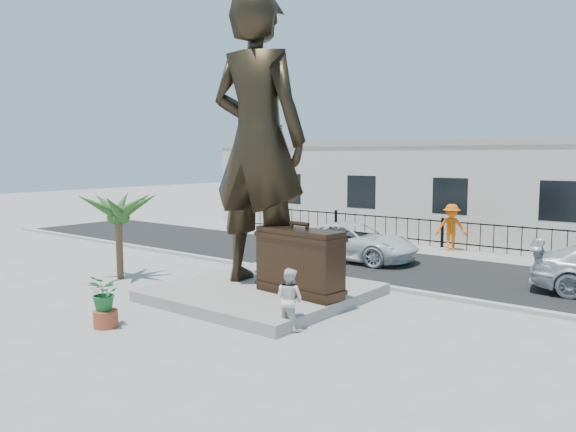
% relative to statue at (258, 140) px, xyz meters
% --- Properties ---
extents(ground, '(100.00, 100.00, 0.00)m').
position_rel_statue_xyz_m(ground, '(0.97, -1.83, -4.40)').
color(ground, '#9E9991').
rests_on(ground, ground).
extents(street, '(40.00, 7.00, 0.01)m').
position_rel_statue_xyz_m(street, '(0.97, 6.17, -4.40)').
color(street, black).
rests_on(street, ground).
extents(curb, '(40.00, 0.25, 0.12)m').
position_rel_statue_xyz_m(curb, '(0.97, 2.67, -4.34)').
color(curb, '#A5A399').
rests_on(curb, ground).
extents(far_sidewalk, '(40.00, 2.50, 0.02)m').
position_rel_statue_xyz_m(far_sidewalk, '(0.97, 10.17, -4.39)').
color(far_sidewalk, '#9E9991').
rests_on(far_sidewalk, ground).
extents(plinth, '(5.20, 5.20, 0.30)m').
position_rel_statue_xyz_m(plinth, '(0.47, -0.33, -4.25)').
color(plinth, gray).
rests_on(plinth, ground).
extents(fence, '(22.00, 0.10, 1.20)m').
position_rel_statue_xyz_m(fence, '(0.97, 10.97, -3.80)').
color(fence, black).
rests_on(fence, ground).
extents(building, '(28.00, 7.00, 4.40)m').
position_rel_statue_xyz_m(building, '(0.97, 15.17, -2.20)').
color(building, silver).
rests_on(building, ground).
extents(statue, '(3.21, 2.31, 8.20)m').
position_rel_statue_xyz_m(statue, '(0.00, 0.00, 0.00)').
color(statue, black).
rests_on(statue, plinth).
extents(suitcase, '(2.57, 1.06, 1.76)m').
position_rel_statue_xyz_m(suitcase, '(1.79, -0.39, -3.22)').
color(suitcase, black).
rests_on(suitcase, plinth).
extents(tourist, '(0.72, 0.57, 1.44)m').
position_rel_statue_xyz_m(tourist, '(2.86, -2.18, -3.68)').
color(tourist, silver).
rests_on(tourist, ground).
extents(car_white, '(5.12, 2.56, 1.39)m').
position_rel_statue_xyz_m(car_white, '(-0.59, 6.13, -3.70)').
color(car_white, silver).
rests_on(car_white, street).
extents(worker, '(1.45, 1.22, 1.95)m').
position_rel_statue_xyz_m(worker, '(1.58, 10.41, -3.41)').
color(worker, orange).
rests_on(worker, far_sidewalk).
extents(palm_tree, '(1.80, 1.80, 3.20)m').
position_rel_statue_xyz_m(palm_tree, '(-4.77, -1.36, -4.40)').
color(palm_tree, '#254E1C').
rests_on(palm_tree, ground).
extents(planter, '(0.56, 0.56, 0.40)m').
position_rel_statue_xyz_m(planter, '(-0.61, -4.69, -4.20)').
color(planter, '#9A4228').
rests_on(planter, ground).
extents(shrub, '(0.81, 0.72, 0.84)m').
position_rel_statue_xyz_m(shrub, '(-0.61, -4.69, -3.58)').
color(shrub, '#21672C').
rests_on(shrub, planter).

